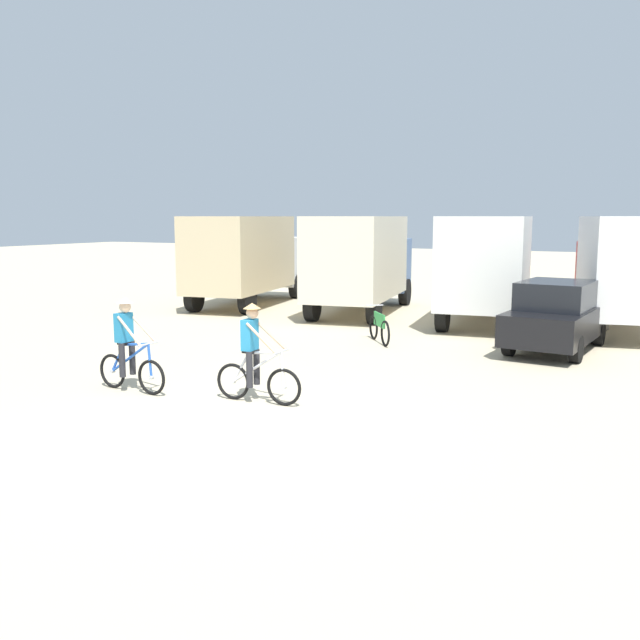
{
  "coord_description": "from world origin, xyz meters",
  "views": [
    {
      "loc": [
        6.4,
        -8.82,
        3.35
      ],
      "look_at": [
        -0.4,
        4.39,
        1.1
      ],
      "focal_mm": 38.52,
      "sensor_mm": 36.0,
      "label": 1
    }
  ],
  "objects_px": {
    "box_truck_avon_van": "(627,268)",
    "cyclist_cowboy_hat": "(255,357)",
    "box_truck_cream_rv": "(361,260)",
    "sedan_parked": "(557,316)",
    "cyclist_orange_shirt": "(128,348)",
    "bicycle_spare": "(379,328)",
    "box_truck_tan_camper": "(246,256)",
    "box_truck_white_box": "(488,264)"
  },
  "relations": [
    {
      "from": "sedan_parked",
      "to": "cyclist_orange_shirt",
      "type": "bearing_deg",
      "value": -129.93
    },
    {
      "from": "box_truck_white_box",
      "to": "bicycle_spare",
      "type": "xyz_separation_m",
      "value": [
        -1.67,
        -4.88,
        -1.48
      ]
    },
    {
      "from": "cyclist_orange_shirt",
      "to": "cyclist_cowboy_hat",
      "type": "height_order",
      "value": "same"
    },
    {
      "from": "box_truck_tan_camper",
      "to": "box_truck_avon_van",
      "type": "bearing_deg",
      "value": 0.23
    },
    {
      "from": "box_truck_white_box",
      "to": "box_truck_avon_van",
      "type": "distance_m",
      "value": 4.01
    },
    {
      "from": "box_truck_white_box",
      "to": "box_truck_avon_van",
      "type": "height_order",
      "value": "same"
    },
    {
      "from": "cyclist_cowboy_hat",
      "to": "bicycle_spare",
      "type": "relative_size",
      "value": 1.33
    },
    {
      "from": "sedan_parked",
      "to": "cyclist_cowboy_hat",
      "type": "distance_m",
      "value": 8.61
    },
    {
      "from": "box_truck_tan_camper",
      "to": "bicycle_spare",
      "type": "bearing_deg",
      "value": -33.59
    },
    {
      "from": "box_truck_cream_rv",
      "to": "box_truck_avon_van",
      "type": "distance_m",
      "value": 8.4
    },
    {
      "from": "box_truck_white_box",
      "to": "box_truck_avon_van",
      "type": "bearing_deg",
      "value": 1.89
    },
    {
      "from": "box_truck_white_box",
      "to": "box_truck_avon_van",
      "type": "xyz_separation_m",
      "value": [
        4.01,
        0.13,
        0.0
      ]
    },
    {
      "from": "cyclist_cowboy_hat",
      "to": "cyclist_orange_shirt",
      "type": "bearing_deg",
      "value": -170.62
    },
    {
      "from": "cyclist_orange_shirt",
      "to": "cyclist_cowboy_hat",
      "type": "relative_size",
      "value": 1.0
    },
    {
      "from": "box_truck_cream_rv",
      "to": "box_truck_tan_camper",
      "type": "bearing_deg",
      "value": 179.62
    },
    {
      "from": "box_truck_cream_rv",
      "to": "bicycle_spare",
      "type": "distance_m",
      "value": 5.81
    },
    {
      "from": "bicycle_spare",
      "to": "cyclist_cowboy_hat",
      "type": "bearing_deg",
      "value": -87.7
    },
    {
      "from": "box_truck_avon_van",
      "to": "cyclist_orange_shirt",
      "type": "xyz_separation_m",
      "value": [
        -8.02,
        -11.97,
        -1.03
      ]
    },
    {
      "from": "box_truck_tan_camper",
      "to": "cyclist_orange_shirt",
      "type": "bearing_deg",
      "value": -66.75
    },
    {
      "from": "box_truck_cream_rv",
      "to": "cyclist_orange_shirt",
      "type": "distance_m",
      "value": 11.94
    },
    {
      "from": "box_truck_tan_camper",
      "to": "bicycle_spare",
      "type": "xyz_separation_m",
      "value": [
        7.46,
        -4.95,
        -1.48
      ]
    },
    {
      "from": "cyclist_cowboy_hat",
      "to": "box_truck_cream_rv",
      "type": "bearing_deg",
      "value": 104.57
    },
    {
      "from": "box_truck_cream_rv",
      "to": "sedan_parked",
      "type": "bearing_deg",
      "value": -28.82
    },
    {
      "from": "cyclist_cowboy_hat",
      "to": "bicycle_spare",
      "type": "xyz_separation_m",
      "value": [
        -0.26,
        6.54,
        -0.45
      ]
    },
    {
      "from": "box_truck_cream_rv",
      "to": "box_truck_avon_van",
      "type": "bearing_deg",
      "value": 0.57
    },
    {
      "from": "box_truck_cream_rv",
      "to": "box_truck_avon_van",
      "type": "height_order",
      "value": "same"
    },
    {
      "from": "sedan_parked",
      "to": "bicycle_spare",
      "type": "height_order",
      "value": "sedan_parked"
    },
    {
      "from": "box_truck_avon_van",
      "to": "cyclist_orange_shirt",
      "type": "height_order",
      "value": "box_truck_avon_van"
    },
    {
      "from": "cyclist_orange_shirt",
      "to": "bicycle_spare",
      "type": "bearing_deg",
      "value": 71.44
    },
    {
      "from": "box_truck_avon_van",
      "to": "bicycle_spare",
      "type": "distance_m",
      "value": 7.72
    },
    {
      "from": "box_truck_avon_van",
      "to": "cyclist_cowboy_hat",
      "type": "distance_m",
      "value": 12.8
    },
    {
      "from": "bicycle_spare",
      "to": "box_truck_tan_camper",
      "type": "bearing_deg",
      "value": 146.41
    },
    {
      "from": "box_truck_tan_camper",
      "to": "sedan_parked",
      "type": "relative_size",
      "value": 1.62
    },
    {
      "from": "bicycle_spare",
      "to": "box_truck_white_box",
      "type": "bearing_deg",
      "value": 71.07
    },
    {
      "from": "cyclist_orange_shirt",
      "to": "cyclist_cowboy_hat",
      "type": "xyz_separation_m",
      "value": [
        2.6,
        0.43,
        0.0
      ]
    },
    {
      "from": "box_truck_white_box",
      "to": "sedan_parked",
      "type": "height_order",
      "value": "box_truck_white_box"
    },
    {
      "from": "box_truck_cream_rv",
      "to": "cyclist_orange_shirt",
      "type": "xyz_separation_m",
      "value": [
        0.38,
        -11.89,
        -1.03
      ]
    },
    {
      "from": "box_truck_cream_rv",
      "to": "bicycle_spare",
      "type": "height_order",
      "value": "box_truck_cream_rv"
    },
    {
      "from": "bicycle_spare",
      "to": "sedan_parked",
      "type": "bearing_deg",
      "value": 13.33
    },
    {
      "from": "box_truck_white_box",
      "to": "cyclist_cowboy_hat",
      "type": "bearing_deg",
      "value": -97.05
    },
    {
      "from": "box_truck_avon_van",
      "to": "bicycle_spare",
      "type": "bearing_deg",
      "value": -138.62
    },
    {
      "from": "box_truck_tan_camper",
      "to": "box_truck_white_box",
      "type": "xyz_separation_m",
      "value": [
        9.13,
        -0.08,
        0.0
      ]
    }
  ]
}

